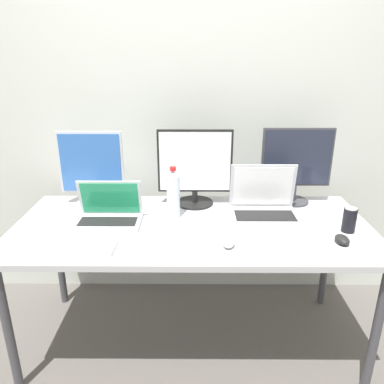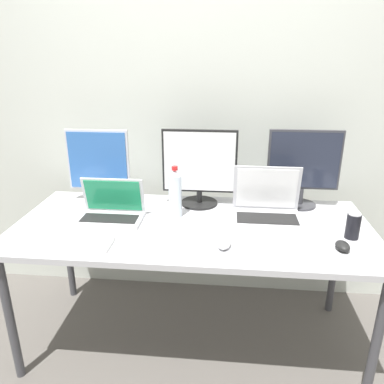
{
  "view_description": "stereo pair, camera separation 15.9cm",
  "coord_description": "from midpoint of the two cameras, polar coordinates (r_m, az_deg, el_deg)",
  "views": [
    {
      "loc": [
        0.01,
        -1.77,
        1.58
      ],
      "look_at": [
        0.0,
        0.0,
        0.92
      ],
      "focal_mm": 35.0,
      "sensor_mm": 36.0,
      "label": 1
    },
    {
      "loc": [
        0.17,
        -1.76,
        1.58
      ],
      "look_at": [
        0.0,
        0.0,
        0.92
      ],
      "focal_mm": 35.0,
      "sensor_mm": 36.0,
      "label": 2
    }
  ],
  "objects": [
    {
      "name": "keyboard_aux",
      "position": [
        1.83,
        -16.38,
        -7.44
      ],
      "size": [
        0.44,
        0.14,
        0.02
      ],
      "primitive_type": "cube",
      "rotation": [
        0.0,
        0.0,
        -0.01
      ],
      "color": "white",
      "rests_on": "work_desk"
    },
    {
      "name": "work_desk",
      "position": [
        1.98,
        2.32,
        -6.43
      ],
      "size": [
        1.85,
        0.82,
        0.74
      ],
      "color": "#424247",
      "rests_on": "ground"
    },
    {
      "name": "water_bottle",
      "position": [
        2.0,
        -0.32,
        -0.28
      ],
      "size": [
        0.07,
        0.07,
        0.28
      ],
      "color": "silver",
      "rests_on": "work_desk"
    },
    {
      "name": "laptop_secondary",
      "position": [
        2.06,
        13.48,
        -2.26
      ],
      "size": [
        0.36,
        0.26,
        0.27
      ],
      "color": "#B7B7BC",
      "rests_on": "work_desk"
    },
    {
      "name": "soda_can_near_keyboard",
      "position": [
        1.98,
        25.48,
        -4.74
      ],
      "size": [
        0.07,
        0.07,
        0.13
      ],
      "color": "black",
      "rests_on": "work_desk"
    },
    {
      "name": "laptop_silver",
      "position": [
        2.03,
        -9.98,
        -2.73
      ],
      "size": [
        0.33,
        0.21,
        0.22
      ],
      "color": "silver",
      "rests_on": "work_desk"
    },
    {
      "name": "ground_plane",
      "position": [
        2.37,
        2.07,
        -21.42
      ],
      "size": [
        16.0,
        16.0,
        0.0
      ],
      "primitive_type": "plane",
      "color": "#5B5651"
    },
    {
      "name": "monitor_right",
      "position": [
        2.22,
        18.64,
        3.8
      ],
      "size": [
        0.4,
        0.18,
        0.45
      ],
      "color": "#38383D",
      "rests_on": "work_desk"
    },
    {
      "name": "monitor_left",
      "position": [
        2.24,
        -12.09,
        3.87
      ],
      "size": [
        0.37,
        0.21,
        0.43
      ],
      "color": "silver",
      "rests_on": "work_desk"
    },
    {
      "name": "monitor_center",
      "position": [
        2.14,
        3.27,
        3.76
      ],
      "size": [
        0.43,
        0.22,
        0.44
      ],
      "color": "black",
      "rests_on": "work_desk"
    },
    {
      "name": "mouse_by_laptop",
      "position": [
        1.86,
        24.29,
        -7.57
      ],
      "size": [
        0.07,
        0.1,
        0.04
      ],
      "primitive_type": "ellipsoid",
      "rotation": [
        0.0,
        0.0,
        0.07
      ],
      "color": "black",
      "rests_on": "work_desk"
    },
    {
      "name": "mouse_by_keyboard",
      "position": [
        1.74,
        7.59,
        -7.8
      ],
      "size": [
        0.07,
        0.12,
        0.04
      ],
      "primitive_type": "ellipsoid",
      "rotation": [
        0.0,
        0.0,
        -0.13
      ],
      "color": "silver",
      "rests_on": "work_desk"
    },
    {
      "name": "wall_back",
      "position": [
        2.37,
        3.39,
        13.65
      ],
      "size": [
        7.0,
        0.08,
        2.6
      ],
      "primitive_type": "cube",
      "color": "silver",
      "rests_on": "ground"
    },
    {
      "name": "keyboard_main",
      "position": [
        1.75,
        16.43,
        -8.74
      ],
      "size": [
        0.44,
        0.15,
        0.02
      ],
      "primitive_type": "cube",
      "rotation": [
        0.0,
        0.0,
        0.06
      ],
      "color": "white",
      "rests_on": "work_desk"
    }
  ]
}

